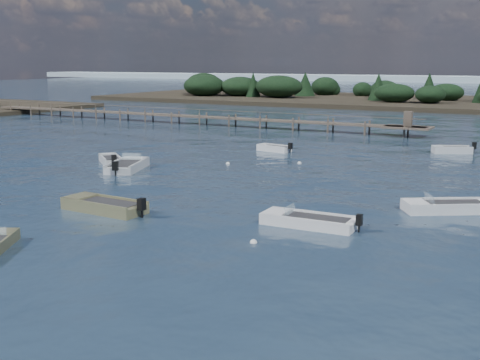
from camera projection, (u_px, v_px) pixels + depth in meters
The scene contains 13 objects.
ground at pixel (398, 125), 76.25m from camera, with size 400.00×400.00×0.00m, color #162535.
dinghy_mid_white_a at pixel (308, 223), 29.23m from camera, with size 4.94×1.88×1.15m.
tender_far_white at pixel (274, 150), 53.54m from camera, with size 3.46×1.68×1.16m.
dinghy_mid_grey at pixel (104, 208), 32.10m from camera, with size 5.15×2.00×1.29m.
tender_far_grey_b at pixel (452, 151), 52.49m from camera, with size 3.67×2.58×1.26m.
dinghy_extra_a at pixel (127, 167), 44.40m from camera, with size 3.43×5.01×1.38m.
dinghy_mid_white_b at pixel (447, 209), 32.00m from camera, with size 4.78×3.89×1.23m.
tender_far_grey at pixel (110, 161), 47.28m from camera, with size 3.42×3.19×1.20m.
buoy_b at pixel (253, 243), 26.50m from camera, with size 0.32×0.32×0.32m, color silver.
buoy_e at pixel (299, 163), 47.22m from camera, with size 0.32×0.32×0.32m, color silver.
buoy_extra_a at pixel (228, 164), 46.95m from camera, with size 0.32×0.32×0.32m, color silver.
jetty at pixel (203, 117), 76.07m from camera, with size 64.50×3.20×3.40m.
distant_haze at pixel (293, 80), 264.95m from camera, with size 280.00×20.00×2.40m, color #96ACB9.
Camera 1 is at (19.21, -16.41, 7.84)m, focal length 45.00 mm.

